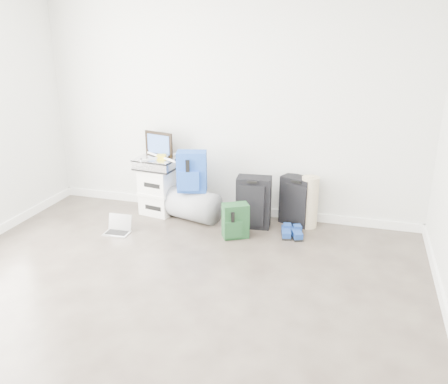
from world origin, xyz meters
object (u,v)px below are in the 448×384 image
(duffel_bag, at_px, (193,205))
(carry_on, at_px, (297,201))
(boxes_stack, at_px, (158,191))
(large_suitcase, at_px, (254,202))
(briefcase, at_px, (156,164))
(laptop, at_px, (118,228))

(duffel_bag, distance_m, carry_on, 1.20)
(boxes_stack, distance_m, large_suitcase, 1.20)
(boxes_stack, height_order, large_suitcase, large_suitcase)
(duffel_bag, relative_size, carry_on, 1.06)
(large_suitcase, xyz_separation_m, carry_on, (0.45, 0.22, -0.01))
(briefcase, relative_size, large_suitcase, 0.79)
(boxes_stack, bearing_deg, carry_on, 15.56)
(briefcase, xyz_separation_m, duffel_bag, (0.48, -0.07, -0.44))
(large_suitcase, relative_size, carry_on, 1.05)
(duffel_bag, xyz_separation_m, laptop, (-0.68, -0.58, -0.14))
(duffel_bag, height_order, large_suitcase, large_suitcase)
(boxes_stack, height_order, carry_on, same)
(carry_on, xyz_separation_m, laptop, (-1.85, -0.81, -0.23))
(large_suitcase, bearing_deg, boxes_stack, 171.27)
(boxes_stack, height_order, laptop, boxes_stack)
(boxes_stack, height_order, duffel_bag, boxes_stack)
(large_suitcase, bearing_deg, carry_on, 20.63)
(laptop, bearing_deg, duffel_bag, 38.52)
(briefcase, xyz_separation_m, laptop, (-0.20, -0.65, -0.58))
(briefcase, relative_size, laptop, 1.67)
(carry_on, height_order, laptop, carry_on)
(boxes_stack, relative_size, carry_on, 1.00)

